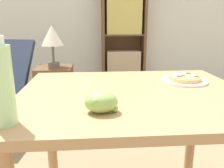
# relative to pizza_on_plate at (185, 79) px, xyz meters

# --- Properties ---
(wall_back) EXTENTS (8.00, 0.05, 2.60)m
(wall_back) POSITION_rel_pizza_on_plate_xyz_m (-0.41, 2.44, 0.53)
(wall_back) COLOR silver
(wall_back) RESTS_ON ground_plane
(dining_table) EXTENTS (1.04, 0.86, 0.76)m
(dining_table) POSITION_rel_pizza_on_plate_xyz_m (-0.30, -0.15, -0.13)
(dining_table) COLOR tan
(dining_table) RESTS_ON ground_plane
(pizza_on_plate) EXTENTS (0.24, 0.24, 0.04)m
(pizza_on_plate) POSITION_rel_pizza_on_plate_xyz_m (0.00, 0.00, 0.00)
(pizza_on_plate) COLOR white
(pizza_on_plate) RESTS_ON dining_table
(grape_bunch) EXTENTS (0.12, 0.10, 0.08)m
(grape_bunch) POSITION_rel_pizza_on_plate_xyz_m (-0.45, -0.39, 0.03)
(grape_bunch) COLOR #93BC5B
(grape_bunch) RESTS_ON dining_table
(drink_bottle) EXTENTS (0.07, 0.07, 0.27)m
(drink_bottle) POSITION_rel_pizza_on_plate_xyz_m (-0.75, -0.47, 0.11)
(drink_bottle) COLOR #B7EAA3
(drink_bottle) RESTS_ON dining_table
(bookshelf) EXTENTS (0.62, 0.29, 1.74)m
(bookshelf) POSITION_rel_pizza_on_plate_xyz_m (-0.04, 2.27, 0.02)
(bookshelf) COLOR brown
(bookshelf) RESTS_ON ground_plane
(side_table) EXTENTS (0.34, 0.34, 0.63)m
(side_table) POSITION_rel_pizza_on_plate_xyz_m (-0.86, 1.13, -0.46)
(side_table) COLOR brown
(side_table) RESTS_ON ground_plane
(table_lamp) EXTENTS (0.21, 0.21, 0.40)m
(table_lamp) POSITION_rel_pizza_on_plate_xyz_m (-0.86, 1.13, 0.14)
(table_lamp) COLOR #665B51
(table_lamp) RESTS_ON side_table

